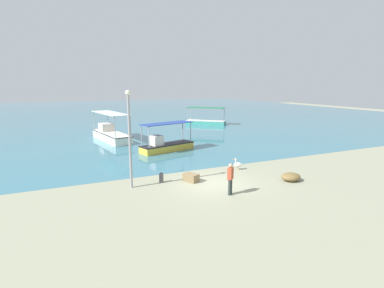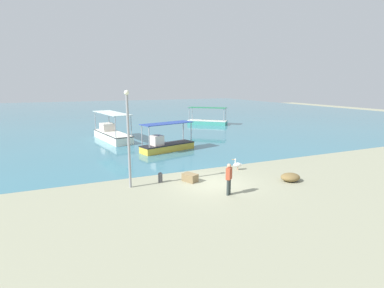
{
  "view_description": "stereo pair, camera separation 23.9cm",
  "coord_description": "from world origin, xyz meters",
  "px_view_note": "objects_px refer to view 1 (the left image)",
  "views": [
    {
      "loc": [
        -8.07,
        -14.72,
        5.73
      ],
      "look_at": [
        1.19,
        5.79,
        1.22
      ],
      "focal_mm": 28.0,
      "sensor_mm": 36.0,
      "label": 1
    },
    {
      "loc": [
        -7.85,
        -14.82,
        5.73
      ],
      "look_at": [
        1.19,
        5.79,
        1.22
      ],
      "focal_mm": 28.0,
      "sensor_mm": 36.0,
      "label": 2
    }
  ],
  "objects_px": {
    "fishing_boat_near_left": "(111,134)",
    "fisherman_standing": "(230,178)",
    "fishing_boat_center": "(206,121)",
    "mooring_bollard": "(161,177)",
    "lamp_post": "(129,134)",
    "net_pile": "(291,177)",
    "pelican": "(238,164)",
    "fishing_boat_outer": "(166,145)",
    "cargo_crate": "(191,178)"
  },
  "relations": [
    {
      "from": "lamp_post",
      "to": "mooring_bollard",
      "type": "distance_m",
      "value": 3.29
    },
    {
      "from": "fishing_boat_near_left",
      "to": "cargo_crate",
      "type": "height_order",
      "value": "fishing_boat_near_left"
    },
    {
      "from": "lamp_post",
      "to": "net_pile",
      "type": "bearing_deg",
      "value": -16.99
    },
    {
      "from": "fishing_boat_outer",
      "to": "lamp_post",
      "type": "relative_size",
      "value": 0.94
    },
    {
      "from": "pelican",
      "to": "mooring_bollard",
      "type": "height_order",
      "value": "pelican"
    },
    {
      "from": "fishing_boat_near_left",
      "to": "fishing_boat_outer",
      "type": "height_order",
      "value": "fishing_boat_near_left"
    },
    {
      "from": "fishing_boat_outer",
      "to": "lamp_post",
      "type": "distance_m",
      "value": 9.77
    },
    {
      "from": "lamp_post",
      "to": "cargo_crate",
      "type": "bearing_deg",
      "value": -6.36
    },
    {
      "from": "fishing_boat_near_left",
      "to": "fishing_boat_outer",
      "type": "distance_m",
      "value": 7.94
    },
    {
      "from": "pelican",
      "to": "mooring_bollard",
      "type": "bearing_deg",
      "value": -175.78
    },
    {
      "from": "pelican",
      "to": "net_pile",
      "type": "relative_size",
      "value": 0.67
    },
    {
      "from": "fisherman_standing",
      "to": "net_pile",
      "type": "relative_size",
      "value": 1.41
    },
    {
      "from": "fishing_boat_center",
      "to": "lamp_post",
      "type": "distance_m",
      "value": 27.44
    },
    {
      "from": "pelican",
      "to": "net_pile",
      "type": "xyz_separation_m",
      "value": [
        1.64,
        -3.33,
        -0.13
      ]
    },
    {
      "from": "fishing_boat_center",
      "to": "lamp_post",
      "type": "bearing_deg",
      "value": -125.72
    },
    {
      "from": "fishing_boat_center",
      "to": "net_pile",
      "type": "height_order",
      "value": "fishing_boat_center"
    },
    {
      "from": "pelican",
      "to": "cargo_crate",
      "type": "relative_size",
      "value": 0.91
    },
    {
      "from": "fishing_boat_near_left",
      "to": "net_pile",
      "type": "distance_m",
      "value": 19.53
    },
    {
      "from": "fishing_boat_outer",
      "to": "net_pile",
      "type": "distance_m",
      "value": 11.61
    },
    {
      "from": "fishing_boat_center",
      "to": "mooring_bollard",
      "type": "distance_m",
      "value": 26.17
    },
    {
      "from": "lamp_post",
      "to": "fisherman_standing",
      "type": "xyz_separation_m",
      "value": [
        4.49,
        -3.22,
        -2.16
      ]
    },
    {
      "from": "pelican",
      "to": "fishing_boat_center",
      "type": "bearing_deg",
      "value": 68.43
    },
    {
      "from": "fishing_boat_near_left",
      "to": "mooring_bollard",
      "type": "bearing_deg",
      "value": -88.41
    },
    {
      "from": "fisherman_standing",
      "to": "cargo_crate",
      "type": "bearing_deg",
      "value": 109.33
    },
    {
      "from": "fishing_boat_center",
      "to": "net_pile",
      "type": "relative_size",
      "value": 4.49
    },
    {
      "from": "fishing_boat_near_left",
      "to": "net_pile",
      "type": "bearing_deg",
      "value": -66.95
    },
    {
      "from": "fishing_boat_outer",
      "to": "cargo_crate",
      "type": "relative_size",
      "value": 5.82
    },
    {
      "from": "fishing_boat_near_left",
      "to": "fisherman_standing",
      "type": "height_order",
      "value": "fishing_boat_near_left"
    },
    {
      "from": "pelican",
      "to": "lamp_post",
      "type": "xyz_separation_m",
      "value": [
        -7.4,
        -0.56,
        2.69
      ]
    },
    {
      "from": "fishing_boat_center",
      "to": "mooring_bollard",
      "type": "height_order",
      "value": "fishing_boat_center"
    },
    {
      "from": "fishing_boat_near_left",
      "to": "pelican",
      "type": "height_order",
      "value": "fishing_boat_near_left"
    },
    {
      "from": "fishing_boat_center",
      "to": "pelican",
      "type": "height_order",
      "value": "fishing_boat_center"
    },
    {
      "from": "cargo_crate",
      "to": "fishing_boat_center",
      "type": "bearing_deg",
      "value": 61.12
    },
    {
      "from": "fishing_boat_center",
      "to": "mooring_bollard",
      "type": "bearing_deg",
      "value": -122.69
    },
    {
      "from": "net_pile",
      "to": "mooring_bollard",
      "type": "bearing_deg",
      "value": 158.06
    },
    {
      "from": "pelican",
      "to": "fishing_boat_outer",
      "type": "bearing_deg",
      "value": 108.46
    },
    {
      "from": "lamp_post",
      "to": "mooring_bollard",
      "type": "height_order",
      "value": "lamp_post"
    },
    {
      "from": "fishing_boat_center",
      "to": "net_pile",
      "type": "bearing_deg",
      "value": -105.48
    },
    {
      "from": "mooring_bollard",
      "to": "fisherman_standing",
      "type": "distance_m",
      "value": 4.34
    },
    {
      "from": "mooring_bollard",
      "to": "net_pile",
      "type": "height_order",
      "value": "mooring_bollard"
    },
    {
      "from": "mooring_bollard",
      "to": "lamp_post",
      "type": "bearing_deg",
      "value": -175.29
    },
    {
      "from": "fisherman_standing",
      "to": "pelican",
      "type": "bearing_deg",
      "value": 52.4
    },
    {
      "from": "fishing_boat_center",
      "to": "fishing_boat_near_left",
      "type": "xyz_separation_m",
      "value": [
        -14.55,
        -6.97,
        0.17
      ]
    },
    {
      "from": "mooring_bollard",
      "to": "fishing_boat_near_left",
      "type": "bearing_deg",
      "value": 91.59
    },
    {
      "from": "fishing_boat_outer",
      "to": "net_pile",
      "type": "xyz_separation_m",
      "value": [
        4.15,
        -10.84,
        -0.33
      ]
    },
    {
      "from": "fishing_boat_outer",
      "to": "fisherman_standing",
      "type": "distance_m",
      "value": 11.31
    },
    {
      "from": "pelican",
      "to": "cargo_crate",
      "type": "distance_m",
      "value": 4.02
    },
    {
      "from": "pelican",
      "to": "lamp_post",
      "type": "relative_size",
      "value": 0.15
    },
    {
      "from": "fishing_boat_center",
      "to": "fisherman_standing",
      "type": "bearing_deg",
      "value": -114.28
    },
    {
      "from": "mooring_bollard",
      "to": "cargo_crate",
      "type": "relative_size",
      "value": 0.71
    }
  ]
}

